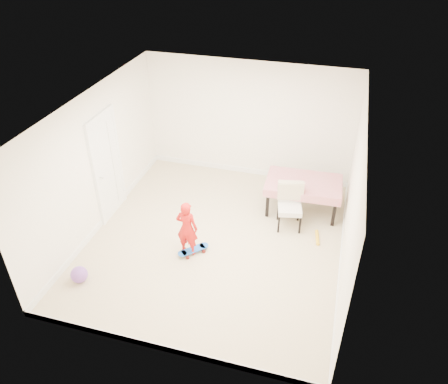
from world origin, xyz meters
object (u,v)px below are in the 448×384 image
(dining_table, at_px, (302,196))
(balloon, at_px, (79,275))
(skateboard, at_px, (193,251))
(dining_chair, at_px, (290,207))
(child, at_px, (187,230))

(dining_table, xyz_separation_m, balloon, (-3.23, -2.98, -0.20))
(skateboard, relative_size, balloon, 2.10)
(dining_chair, height_order, balloon, dining_chair)
(dining_table, relative_size, child, 1.38)
(dining_table, distance_m, child, 2.56)
(dining_chair, bearing_deg, child, -153.39)
(dining_table, distance_m, balloon, 4.40)
(dining_chair, height_order, child, child)
(skateboard, xyz_separation_m, balloon, (-1.57, -1.15, 0.10))
(dining_chair, distance_m, balloon, 3.89)
(dining_chair, relative_size, child, 0.85)
(dining_chair, bearing_deg, dining_table, 63.14)
(child, relative_size, balloon, 3.76)
(skateboard, bearing_deg, child, 151.29)
(balloon, bearing_deg, dining_chair, 37.81)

